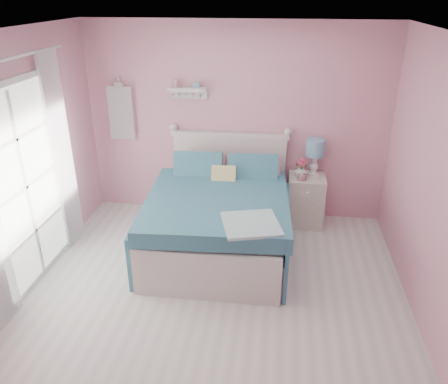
% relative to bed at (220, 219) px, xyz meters
% --- Properties ---
extents(floor, '(4.50, 4.50, 0.00)m').
position_rel_bed_xyz_m(floor, '(0.08, -1.22, -0.40)').
color(floor, beige).
rests_on(floor, ground).
extents(room_shell, '(4.50, 4.50, 4.50)m').
position_rel_bed_xyz_m(room_shell, '(0.08, -1.22, 1.18)').
color(room_shell, pink).
rests_on(room_shell, floor).
extents(bed, '(1.70, 2.08, 1.18)m').
position_rel_bed_xyz_m(bed, '(0.00, 0.00, 0.00)').
color(bed, silver).
rests_on(bed, floor).
extents(nightstand, '(0.48, 0.47, 0.69)m').
position_rel_bed_xyz_m(nightstand, '(1.06, 0.77, -0.06)').
color(nightstand, silver).
rests_on(nightstand, floor).
extents(table_lamp, '(0.24, 0.24, 0.48)m').
position_rel_bed_xyz_m(table_lamp, '(1.13, 0.87, 0.62)').
color(table_lamp, white).
rests_on(table_lamp, nightstand).
extents(vase, '(0.20, 0.20, 0.16)m').
position_rel_bed_xyz_m(vase, '(0.97, 0.76, 0.37)').
color(vase, silver).
rests_on(vase, nightstand).
extents(teacup, '(0.11, 0.11, 0.08)m').
position_rel_bed_xyz_m(teacup, '(0.98, 0.65, 0.33)').
color(teacup, '#C58497').
rests_on(teacup, nightstand).
extents(roses, '(0.14, 0.11, 0.12)m').
position_rel_bed_xyz_m(roses, '(0.96, 0.76, 0.48)').
color(roses, '#D84970').
rests_on(roses, vase).
extents(wall_shelf, '(0.50, 0.15, 0.25)m').
position_rel_bed_xyz_m(wall_shelf, '(-0.55, 0.97, 1.33)').
color(wall_shelf, silver).
rests_on(wall_shelf, room_shell).
extents(hanging_dress, '(0.34, 0.03, 0.72)m').
position_rel_bed_xyz_m(hanging_dress, '(-1.48, 0.96, 1.00)').
color(hanging_dress, white).
rests_on(hanging_dress, room_shell).
extents(french_door, '(0.04, 1.32, 2.16)m').
position_rel_bed_xyz_m(french_door, '(-1.90, -0.82, 0.67)').
color(french_door, silver).
rests_on(french_door, floor).
extents(curtain_far, '(0.04, 0.40, 2.32)m').
position_rel_bed_xyz_m(curtain_far, '(-1.84, -0.08, 0.78)').
color(curtain_far, white).
rests_on(curtain_far, floor).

